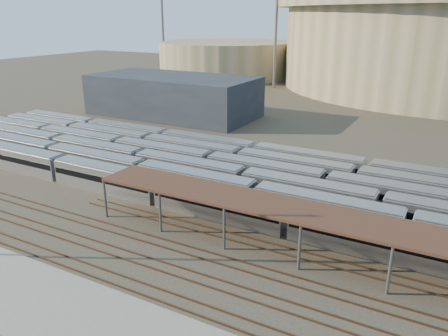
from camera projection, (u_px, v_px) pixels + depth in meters
ground at (151, 235)px, 51.23m from camera, size 420.00×420.00×0.00m
apron at (10, 288)px, 41.04m from camera, size 50.00×9.00×0.20m
subway_trains at (227, 174)px, 65.80m from camera, size 124.53×23.90×3.60m
inspection_shed at (352, 224)px, 42.93m from camera, size 60.30×6.00×5.30m
empty_tracks at (122, 253)px, 47.06m from camera, size 170.00×9.62×0.18m
secondary_arena at (227, 59)px, 183.68m from camera, size 56.00×56.00×14.00m
service_building at (173, 96)px, 110.94m from camera, size 42.00×20.00×10.00m
floodlight_0 at (276, 27)px, 149.02m from camera, size 4.00×1.00×38.40m
floodlight_1 at (163, 24)px, 182.18m from camera, size 4.00×1.00×38.40m
floodlight_3 at (366, 25)px, 181.37m from camera, size 4.00×1.00×38.40m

